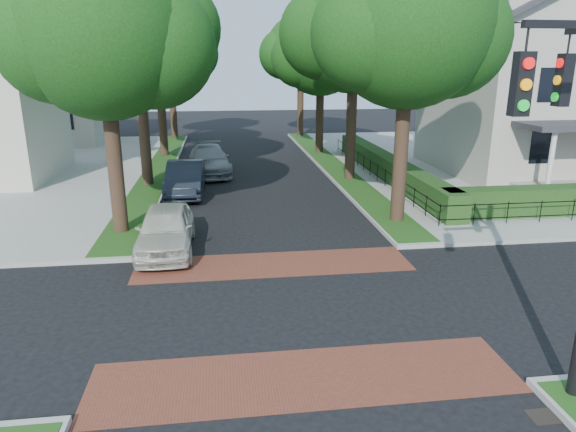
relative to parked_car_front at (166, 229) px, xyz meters
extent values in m
plane|color=black|center=(3.60, -5.00, -0.80)|extent=(120.00, 120.00, 0.00)
cube|color=gray|center=(23.10, 14.00, -0.73)|extent=(30.00, 30.00, 0.15)
cube|color=brown|center=(3.60, -1.80, -0.80)|extent=(9.00, 2.20, 0.01)
cube|color=brown|center=(3.60, -8.20, -0.80)|extent=(9.00, 2.20, 0.01)
cube|color=black|center=(7.90, -10.00, -0.80)|extent=(0.65, 0.45, 0.01)
cube|color=#194112|center=(9.00, 14.10, -0.64)|extent=(1.60, 29.80, 0.02)
cube|color=#194112|center=(-1.80, 14.10, -0.64)|extent=(1.60, 29.80, 0.02)
cylinder|color=black|center=(9.10, 2.00, 3.02)|extent=(0.56, 0.56, 7.35)
sphere|color=black|center=(9.10, 2.00, 6.91)|extent=(6.20, 6.20, 6.20)
sphere|color=black|center=(10.80, 2.30, 6.51)|extent=(4.65, 4.65, 4.65)
sphere|color=black|center=(7.55, 1.80, 6.61)|extent=(4.34, 4.34, 4.34)
sphere|color=black|center=(9.20, 3.55, 7.41)|extent=(4.03, 4.03, 4.03)
cylinder|color=black|center=(9.10, 10.00, 3.20)|extent=(0.56, 0.56, 7.70)
sphere|color=black|center=(9.10, 10.00, 7.27)|extent=(6.60, 6.60, 6.60)
sphere|color=black|center=(10.91, 10.30, 6.87)|extent=(4.95, 4.95, 4.95)
sphere|color=black|center=(7.45, 9.80, 6.97)|extent=(4.62, 4.62, 4.62)
sphere|color=black|center=(9.20, 11.65, 7.77)|extent=(4.29, 4.29, 4.29)
cylinder|color=black|center=(9.10, 19.00, 2.67)|extent=(0.56, 0.56, 6.65)
sphere|color=black|center=(9.10, 19.00, 6.19)|extent=(5.80, 5.80, 5.80)
sphere|color=black|center=(10.70, 19.30, 5.79)|extent=(4.35, 4.35, 4.35)
sphere|color=black|center=(7.65, 18.80, 5.89)|extent=(4.06, 4.06, 4.06)
sphere|color=black|center=(9.20, 20.45, 6.69)|extent=(3.77, 3.77, 3.77)
cylinder|color=black|center=(9.10, 28.00, 2.85)|extent=(0.56, 0.56, 7.00)
sphere|color=black|center=(9.10, 28.00, 6.55)|extent=(6.00, 6.00, 6.00)
sphere|color=black|center=(10.75, 28.30, 6.15)|extent=(4.50, 4.50, 4.50)
sphere|color=black|center=(7.60, 27.80, 6.25)|extent=(4.20, 4.20, 4.20)
sphere|color=black|center=(9.20, 29.50, 7.05)|extent=(3.90, 3.90, 3.90)
cylinder|color=black|center=(-1.90, 2.00, 2.85)|extent=(0.56, 0.56, 7.00)
sphere|color=black|center=(-1.90, 2.00, 6.55)|extent=(6.00, 6.00, 6.00)
sphere|color=black|center=(-0.25, 2.30, 6.15)|extent=(4.50, 4.50, 4.50)
sphere|color=black|center=(-3.40, 1.80, 6.25)|extent=(4.20, 4.20, 4.20)
sphere|color=black|center=(-1.80, 3.50, 7.05)|extent=(3.90, 3.90, 3.90)
cylinder|color=black|center=(-1.90, 10.00, 3.37)|extent=(0.56, 0.56, 8.05)
sphere|color=black|center=(-1.90, 10.00, 7.63)|extent=(6.40, 6.40, 6.40)
sphere|color=black|center=(-0.14, 10.30, 7.23)|extent=(4.80, 4.80, 4.80)
sphere|color=black|center=(-3.50, 9.80, 7.33)|extent=(4.48, 4.48, 4.48)
sphere|color=black|center=(-1.80, 11.60, 8.13)|extent=(4.16, 4.16, 4.16)
cylinder|color=black|center=(-1.90, 19.00, 2.78)|extent=(0.56, 0.56, 6.86)
sphere|color=black|center=(-1.90, 19.00, 6.40)|extent=(5.60, 5.60, 5.60)
sphere|color=black|center=(-0.36, 19.30, 6.00)|extent=(4.20, 4.20, 4.20)
sphere|color=black|center=(-3.30, 18.80, 6.10)|extent=(3.92, 3.92, 3.92)
sphere|color=black|center=(-1.80, 20.40, 6.90)|extent=(3.64, 3.64, 3.64)
cylinder|color=black|center=(-1.90, 28.00, 2.92)|extent=(0.56, 0.56, 7.14)
sphere|color=black|center=(-1.90, 28.00, 6.69)|extent=(6.20, 6.20, 6.20)
sphere|color=black|center=(-0.19, 28.30, 6.29)|extent=(4.65, 4.65, 4.65)
sphere|color=black|center=(-3.45, 27.80, 6.39)|extent=(4.34, 4.34, 4.34)
sphere|color=black|center=(-1.80, 29.55, 7.19)|extent=(4.03, 4.03, 4.03)
cube|color=#183D15|center=(11.30, 10.00, -0.05)|extent=(1.00, 18.00, 1.20)
cube|color=#B3AEA0|center=(21.10, 11.00, 3.35)|extent=(12.00, 10.00, 8.00)
cylinder|color=white|center=(16.90, 3.85, 1.20)|extent=(0.24, 0.24, 3.00)
cube|color=#B3AEA0|center=(-11.90, 27.00, 2.60)|extent=(9.00, 8.00, 6.50)
cube|color=brown|center=(-9.20, 25.40, 7.67)|extent=(0.80, 0.80, 3.64)
cube|color=black|center=(6.80, -9.60, 5.25)|extent=(0.28, 0.22, 1.00)
cylinder|color=red|center=(6.80, -9.73, 5.57)|extent=(0.18, 0.05, 0.18)
cylinder|color=orange|center=(6.80, -9.73, 5.25)|extent=(0.18, 0.05, 0.18)
cylinder|color=#0CB226|center=(6.80, -9.73, 4.93)|extent=(0.18, 0.05, 0.18)
cube|color=black|center=(8.70, -7.90, 5.25)|extent=(0.22, 0.28, 1.00)
cylinder|color=red|center=(8.57, -7.90, 5.57)|extent=(0.05, 0.18, 0.18)
cylinder|color=orange|center=(8.57, -7.90, 5.25)|extent=(0.05, 0.18, 0.18)
cylinder|color=#0CB226|center=(8.57, -7.90, 4.93)|extent=(0.05, 0.18, 0.18)
imported|color=beige|center=(0.00, 0.00, 0.00)|extent=(1.96, 4.73, 1.60)
imported|color=black|center=(0.20, 8.01, 0.03)|extent=(1.82, 5.05, 1.65)
imported|color=gray|center=(1.30, 13.00, 0.02)|extent=(2.81, 5.86, 1.65)
camera|label=1|loc=(2.02, -17.45, 5.58)|focal=32.00mm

